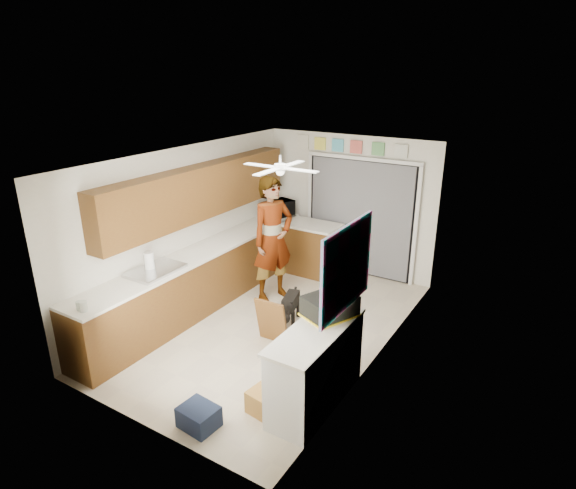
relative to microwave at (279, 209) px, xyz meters
The scene contains 40 objects.
floor 2.67m from the microwave, 59.22° to the right, with size 5.00×5.00×0.00m, color #BDAD98.
ceiling 2.82m from the microwave, 59.22° to the right, with size 5.00×5.00×0.00m, color white.
wall_back 1.32m from the microwave, 17.76° to the left, with size 3.20×3.20×0.00m, color white.
wall_front 4.77m from the microwave, 74.79° to the right, with size 3.20×3.20×0.00m, color white.
wall_left 2.13m from the microwave, 99.45° to the right, with size 5.00×5.00×0.00m, color white.
wall_right 3.54m from the microwave, 36.37° to the right, with size 5.00×5.00×0.00m, color white.
left_base_cabinets 2.19m from the microwave, 91.35° to the right, with size 0.60×4.80×0.90m, color brown.
left_countertop 2.11m from the microwave, 91.07° to the right, with size 0.62×4.80×0.04m, color white.
upper_cabinets 2.04m from the microwave, 95.69° to the right, with size 0.32×4.00×0.80m, color brown.
sink_basin 3.10m from the microwave, 90.73° to the right, with size 0.50×0.76×0.06m, color silver.
faucet 3.11m from the microwave, 94.23° to the right, with size 0.03×0.03×0.22m, color silver.
peninsula_base 0.99m from the microwave, ahead, with size 1.00×0.60×0.90m, color brown.
peninsula_top 0.78m from the microwave, ahead, with size 1.04×0.64×0.04m, color white.
back_opening_recess 1.55m from the microwave, 13.87° to the left, with size 2.00×0.06×2.10m, color black.
curtain_panel 1.54m from the microwave, 12.42° to the left, with size 1.90×0.03×2.05m, color slate.
door_trim_left 0.59m from the microwave, 35.32° to the left, with size 0.06×0.04×2.10m, color white.
door_trim_right 2.54m from the microwave, ahead, with size 0.06×0.04×2.10m, color white.
door_trim_head 1.85m from the microwave, 12.79° to the left, with size 2.10×0.04×0.06m, color white.
header_frame_0 1.43m from the microwave, 29.66° to the left, with size 0.22×0.02×0.22m, color #F7EC52.
header_frame_1 1.62m from the microwave, 20.32° to the left, with size 0.22×0.02×0.22m, color #51B8D8.
header_frame_2 1.85m from the microwave, 15.34° to the left, with size 0.22×0.02×0.22m, color #DB5B52.
header_frame_3 2.16m from the microwave, 11.95° to the left, with size 0.22×0.02×0.22m, color #5CA25E.
header_frame_4 2.50m from the microwave, ahead, with size 0.22×0.02×0.22m, color silver.
route66_sign 1.30m from the microwave, 50.95° to the left, with size 0.22×0.02×0.26m, color silver.
right_counter_base 4.25m from the microwave, 51.75° to the right, with size 0.50×1.40×0.90m, color white.
right_counter_top 4.20m from the microwave, 51.86° to the right, with size 0.54×1.44×0.04m, color white.
abstract_painting 4.24m from the microwave, 47.60° to the right, with size 0.03×1.15×0.95m, color #E855BD.
ceiling_fan 2.59m from the microwave, 56.64° to the right, with size 1.14×1.14×0.24m, color white.
microwave is the anchor object (origin of this frame).
jar_a 4.35m from the microwave, 88.68° to the right, with size 0.09×0.09×0.13m, color silver.
jar_b 4.35m from the microwave, 89.64° to the right, with size 0.07×0.07×0.11m, color silver.
paper_towel_roll 3.12m from the microwave, 92.15° to the right, with size 0.13×0.13×0.28m, color white.
suitcase 3.90m from the microwave, 48.82° to the right, with size 0.42×0.56×0.24m, color black.
suitcase_rim 3.91m from the microwave, 48.82° to the right, with size 0.44×0.58×0.02m, color yellow.
suitcase_lid 3.70m from the microwave, 45.85° to the right, with size 0.42×0.03×0.50m, color black.
cardboard_box 4.47m from the microwave, 58.99° to the right, with size 0.42×0.32×0.26m, color olive.
navy_crate 4.74m from the microwave, 67.97° to the right, with size 0.39×0.32×0.24m, color #151E36.
cabinet_door_panel 3.02m from the microwave, 59.41° to the right, with size 0.45×0.03×0.67m, color brown.
man 1.51m from the microwave, 60.95° to the right, with size 0.74×0.49×2.03m, color white.
dog 2.46m from the microwave, 53.04° to the right, with size 0.26×0.60×0.48m, color black.
Camera 1 is at (3.46, -5.22, 3.62)m, focal length 30.00 mm.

